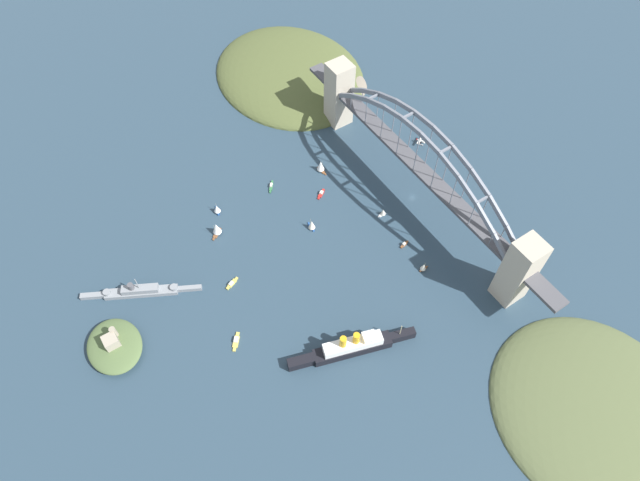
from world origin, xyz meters
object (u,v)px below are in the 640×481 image
object	(u,v)px
naval_cruiser	(140,291)
small_boat_6	(312,225)
fort_island_mid_harbor	(114,346)
small_boat_2	(217,229)
small_boat_3	(217,209)
small_boat_10	(321,194)
small_boat_4	(424,267)
harbor_arch_bridge	(418,169)
small_boat_9	(383,212)
small_boat_8	(232,283)
seaplane_taxiing_near_bridge	(420,141)
small_boat_1	(404,244)
small_boat_0	(271,186)
ocean_liner	(352,347)
small_boat_7	(321,166)
small_boat_5	(236,341)

from	to	relation	value
naval_cruiser	small_boat_6	distance (m)	118.22
fort_island_mid_harbor	small_boat_2	xyz separation A→B (m)	(41.71, -88.57, 1.43)
naval_cruiser	small_boat_3	size ratio (longest dim) A/B	8.23
small_boat_2	small_boat_10	xyz separation A→B (m)	(-10.26, -77.17, -4.51)
small_boat_3	small_boat_4	bearing A→B (deg)	-142.32
small_boat_6	small_boat_10	distance (m)	30.70
harbor_arch_bridge	small_boat_9	distance (m)	37.66
harbor_arch_bridge	naval_cruiser	distance (m)	196.17
small_boat_8	small_boat_4	bearing A→B (deg)	-118.45
seaplane_taxiing_near_bridge	fort_island_mid_harbor	bearing A→B (deg)	97.08
small_boat_2	small_boat_9	bearing A→B (deg)	-115.58
small_boat_9	small_boat_4	bearing A→B (deg)	173.78
small_boat_1	small_boat_9	bearing A→B (deg)	-6.87
harbor_arch_bridge	fort_island_mid_harbor	xyz separation A→B (m)	(6.12, 218.56, -24.94)
small_boat_3	small_boat_4	distance (m)	145.37
small_boat_2	small_boat_8	world-z (taller)	small_boat_2
fort_island_mid_harbor	small_boat_0	xyz separation A→B (m)	(56.90, -139.52, -3.07)
small_boat_2	small_boat_3	xyz separation A→B (m)	(15.99, -8.31, -1.46)
harbor_arch_bridge	small_boat_6	size ratio (longest dim) A/B	27.86
harbor_arch_bridge	small_boat_10	bearing A→B (deg)	54.57
ocean_liner	seaplane_taxiing_near_bridge	size ratio (longest dim) A/B	8.61
small_boat_4	small_boat_9	size ratio (longest dim) A/B	1.17
small_boat_2	small_boat_7	world-z (taller)	small_boat_2
small_boat_5	small_boat_7	distance (m)	145.02
fort_island_mid_harbor	small_boat_9	xyz separation A→B (m)	(-7.39, -191.18, -0.89)
naval_cruiser	small_boat_5	bearing A→B (deg)	-150.95
naval_cruiser	small_boat_3	xyz separation A→B (m)	(31.04, -69.98, 1.00)
small_boat_1	small_boat_10	size ratio (longest dim) A/B	0.83
small_boat_4	small_boat_6	xyz separation A→B (m)	(67.44, 41.79, 0.53)
small_boat_8	small_boat_10	xyz separation A→B (m)	(30.30, -87.96, -0.04)
small_boat_8	naval_cruiser	bearing A→B (deg)	63.37
small_boat_4	small_boat_10	world-z (taller)	small_boat_4
small_boat_7	seaplane_taxiing_near_bridge	bearing A→B (deg)	-103.47
small_boat_4	small_boat_8	distance (m)	122.82
ocean_liner	small_boat_7	world-z (taller)	ocean_liner
small_boat_2	small_boat_7	bearing A→B (deg)	-84.27
fort_island_mid_harbor	small_boat_3	bearing A→B (deg)	-59.22
ocean_liner	small_boat_4	xyz separation A→B (m)	(20.26, -70.70, -2.10)
small_boat_8	small_boat_9	size ratio (longest dim) A/B	1.59
small_boat_5	small_boat_0	bearing A→B (deg)	-40.42
fort_island_mid_harbor	small_boat_1	bearing A→B (deg)	-100.69
harbor_arch_bridge	seaplane_taxiing_near_bridge	bearing A→B (deg)	-45.09
small_boat_2	small_boat_8	distance (m)	42.20
small_boat_7	naval_cruiser	bearing A→B (deg)	99.03
small_boat_5	small_boat_9	world-z (taller)	small_boat_9
small_boat_0	small_boat_5	xyz separation A→B (m)	(-91.96, 78.33, -0.07)
small_boat_7	small_boat_0	bearing A→B (deg)	80.84
small_boat_6	small_boat_5	bearing A→B (deg)	118.61
naval_cruiser	small_boat_0	xyz separation A→B (m)	(30.24, -112.62, -2.03)
small_boat_5	small_boat_10	xyz separation A→B (m)	(66.51, -104.55, 0.05)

